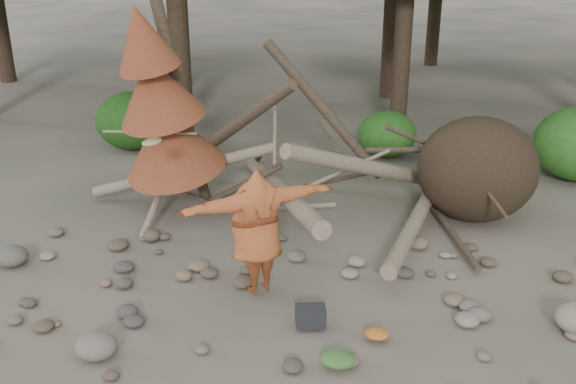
# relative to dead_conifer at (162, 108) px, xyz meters

# --- Properties ---
(ground) EXTENTS (120.00, 120.00, 0.00)m
(ground) POSITION_rel_dead_conifer_xyz_m (3.12, -3.37, -2.11)
(ground) COLOR #514C44
(ground) RESTS_ON ground
(deadfall_pile) EXTENTS (8.55, 5.24, 3.30)m
(deadfall_pile) POSITION_rel_dead_conifer_xyz_m (5.13, 0.87, -1.16)
(deadfall_pile) COLOR #332619
(deadfall_pile) RESTS_ON ground
(dead_conifer) EXTENTS (2.06, 2.16, 4.35)m
(dead_conifer) POSITION_rel_dead_conifer_xyz_m (0.00, 0.00, 0.00)
(dead_conifer) COLOR #4C3F30
(dead_conifer) RESTS_ON ground
(bush_left) EXTENTS (1.80, 1.80, 1.44)m
(bush_left) POSITION_rel_dead_conifer_xyz_m (-2.38, 3.83, -1.39)
(bush_left) COLOR #1E4C14
(bush_left) RESTS_ON ground
(bush_mid) EXTENTS (1.40, 1.40, 1.12)m
(bush_mid) POSITION_rel_dead_conifer_xyz_m (3.92, 4.43, -1.55)
(bush_mid) COLOR #29611C
(bush_mid) RESTS_ON ground
(frisbee_thrower) EXTENTS (3.04, 1.90, 2.07)m
(frisbee_thrower) POSITION_rel_dead_conifer_xyz_m (2.38, -2.58, -1.08)
(frisbee_thrower) COLOR #A84E26
(frisbee_thrower) RESTS_ON ground
(backpack) EXTENTS (0.46, 0.36, 0.27)m
(backpack) POSITION_rel_dead_conifer_xyz_m (3.30, -3.31, -1.98)
(backpack) COLOR black
(backpack) RESTS_ON ground
(cloth_green) EXTENTS (0.43, 0.36, 0.16)m
(cloth_green) POSITION_rel_dead_conifer_xyz_m (3.77, -4.11, -2.03)
(cloth_green) COLOR #376A2A
(cloth_green) RESTS_ON ground
(cloth_orange) EXTENTS (0.33, 0.27, 0.12)m
(cloth_orange) POSITION_rel_dead_conifer_xyz_m (4.20, -3.44, -2.05)
(cloth_orange) COLOR #BF6420
(cloth_orange) RESTS_ON ground
(boulder_front_left) EXTENTS (0.54, 0.49, 0.32)m
(boulder_front_left) POSITION_rel_dead_conifer_xyz_m (0.74, -4.47, -1.95)
(boulder_front_left) COLOR slate
(boulder_front_left) RESTS_ON ground
(boulder_mid_left) EXTENTS (0.55, 0.50, 0.33)m
(boulder_mid_left) POSITION_rel_dead_conifer_xyz_m (-1.77, -2.45, -1.95)
(boulder_mid_left) COLOR #5E584F
(boulder_mid_left) RESTS_ON ground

